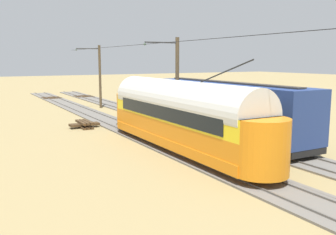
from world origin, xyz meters
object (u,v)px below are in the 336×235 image
Objects in this scene: catenary_pole_mid_near at (176,84)px; track_end_bumper at (142,110)px; vintage_streetcar at (181,115)px; switch_stand at (159,107)px; catenary_pole_foreground at (99,76)px; coach_adjacent at (226,108)px; spare_tie_stack at (84,124)px.

catenary_pole_mid_near reaches higher than track_end_bumper.
vintage_streetcar is 13.32× the size of switch_stand.
coach_adjacent is at bearing 96.01° from catenary_pole_foreground.
coach_adjacent is 2.07× the size of catenary_pole_mid_near.
catenary_pole_mid_near is at bearing 78.47° from track_end_bumper.
vintage_streetcar is 22.46m from catenary_pole_foreground.
coach_adjacent is at bearing 129.69° from spare_tie_stack.
catenary_pole_mid_near reaches higher than vintage_streetcar.
spare_tie_stack is (9.06, 4.11, -0.43)m from switch_stand.
vintage_streetcar reaches higher than spare_tie_stack.
track_end_bumper is at bearing -101.53° from catenary_pole_mid_near.
catenary_pole_foreground is at bearing -83.99° from coach_adjacent.
catenary_pole_foreground is (-2.55, -22.26, 1.47)m from vintage_streetcar.
catenary_pole_foreground is at bearing -72.37° from track_end_bumper.
switch_stand is (-1.59, -13.12, -1.46)m from coach_adjacent.
catenary_pole_foreground is (2.16, -20.56, 1.56)m from coach_adjacent.
catenary_pole_mid_near is at bearing 90.00° from catenary_pole_foreground.
switch_stand is at bearing -113.02° from vintage_streetcar.
catenary_pole_foreground is at bearing -90.00° from catenary_pole_mid_near.
switch_stand is at bearing 116.77° from catenary_pole_foreground.
coach_adjacent is at bearing 83.10° from switch_stand.
coach_adjacent is at bearing -160.13° from vintage_streetcar.
spare_tie_stack is at bearing 32.46° from track_end_bumper.
catenary_pole_mid_near reaches higher than coach_adjacent.
switch_stand is 1.74m from track_end_bumper.
catenary_pole_foreground is at bearing -63.23° from switch_stand.
catenary_pole_foreground reaches higher than coach_adjacent.
track_end_bumper reaches higher than spare_tie_stack.
track_end_bumper is at bearing -106.94° from vintage_streetcar.
switch_stand is at bearing 158.07° from track_end_bumper.
vintage_streetcar is 9.14× the size of track_end_bumper.
catenary_pole_mid_near reaches higher than switch_stand.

